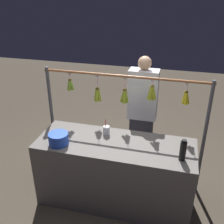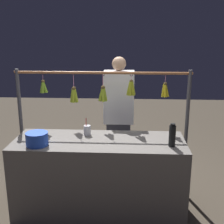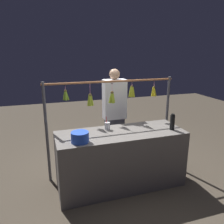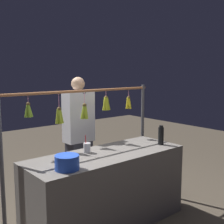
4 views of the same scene
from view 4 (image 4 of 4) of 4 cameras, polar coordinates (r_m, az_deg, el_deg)
ground_plane at (r=3.69m, az=-1.01°, el=-20.97°), size 12.00×12.00×0.00m
market_counter at (r=3.50m, az=-1.02°, el=-14.80°), size 1.89×0.70×0.86m
display_rack at (r=3.65m, az=-5.29°, el=-2.59°), size 2.13×0.12×1.59m
water_bottle at (r=3.76m, az=9.49°, el=-4.53°), size 0.07×0.07×0.25m
blue_bucket at (r=2.85m, az=-8.74°, el=-9.66°), size 0.23×0.23×0.14m
drink_cup at (r=3.39m, az=-4.89°, el=-6.93°), size 0.08×0.08×0.20m
vendor_person at (r=4.14m, az=-6.46°, el=-5.24°), size 0.41×0.22×1.71m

